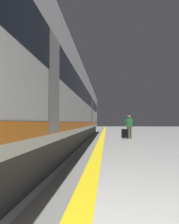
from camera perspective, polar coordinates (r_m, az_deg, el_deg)
safety_line_strip at (r=10.07m, az=2.28°, el=-8.78°), size 0.36×80.00×0.01m
tactile_edge_band at (r=10.09m, az=0.14°, el=-8.78°), size 0.71×80.00×0.01m
high_speed_train at (r=10.65m, az=-9.63°, el=5.08°), size 2.94×36.23×4.97m
passenger_near at (r=16.04m, az=9.67°, el=-3.01°), size 0.50×0.26×1.64m
suitcase_near at (r=15.86m, az=8.58°, el=-5.19°), size 0.44×0.37×1.03m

